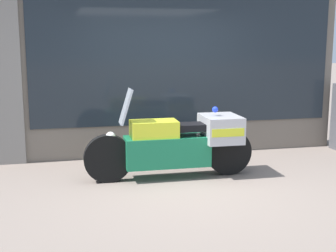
# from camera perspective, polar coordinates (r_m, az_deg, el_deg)

# --- Properties ---
(ground_plane) EXTENTS (60.00, 60.00, 0.00)m
(ground_plane) POSITION_cam_1_polar(r_m,az_deg,el_deg) (6.41, 2.40, -7.41)
(ground_plane) COLOR gray
(shop_building) EXTENTS (6.41, 0.55, 3.73)m
(shop_building) POSITION_cam_1_polar(r_m,az_deg,el_deg) (7.96, -4.50, 9.78)
(shop_building) COLOR #6B6056
(shop_building) RESTS_ON ground
(window_display) EXTENTS (4.97, 0.30, 1.96)m
(window_display) POSITION_cam_1_polar(r_m,az_deg,el_deg) (8.30, 1.52, 0.08)
(window_display) COLOR slate
(window_display) RESTS_ON ground
(paramedic_motorcycle) EXTENTS (2.45, 0.67, 1.31)m
(paramedic_motorcycle) POSITION_cam_1_polar(r_m,az_deg,el_deg) (6.71, 1.62, -1.97)
(paramedic_motorcycle) COLOR black
(paramedic_motorcycle) RESTS_ON ground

